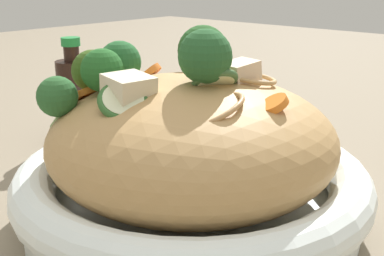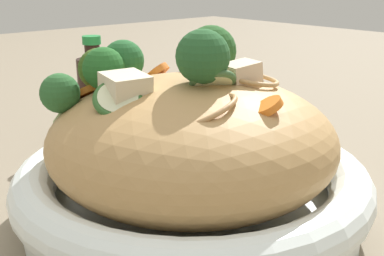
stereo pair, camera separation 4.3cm
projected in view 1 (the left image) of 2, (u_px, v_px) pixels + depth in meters
name	position (u px, v px, depth m)	size (l,w,h in m)	color
ground_plane	(192.00, 217.00, 0.46)	(3.00, 3.00, 0.00)	#7B6E5A
serving_bowl	(192.00, 188.00, 0.45)	(0.32, 0.32, 0.06)	white
noodle_heap	(192.00, 140.00, 0.43)	(0.26, 0.26, 0.12)	tan
broccoli_florets	(153.00, 64.00, 0.44)	(0.16, 0.20, 0.09)	#A2BD74
carrot_coins	(150.00, 88.00, 0.44)	(0.19, 0.11, 0.03)	orange
zucchini_slices	(170.00, 91.00, 0.39)	(0.08, 0.13, 0.04)	beige
chicken_chunks	(174.00, 84.00, 0.40)	(0.08, 0.13, 0.03)	beige
soy_sauce_bottle	(75.00, 98.00, 0.65)	(0.04, 0.04, 0.14)	black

